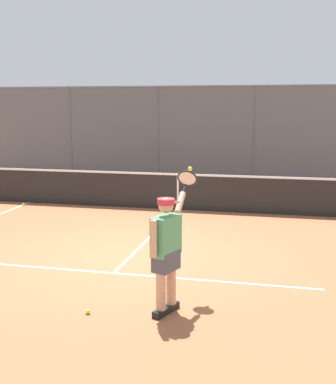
% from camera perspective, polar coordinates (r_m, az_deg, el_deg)
% --- Properties ---
extents(ground_plane, '(60.00, 60.00, 0.00)m').
position_cam_1_polar(ground_plane, '(9.39, -4.04, -7.07)').
color(ground_plane, '#A8603D').
extents(court_line_markings, '(8.60, 9.41, 0.01)m').
position_cam_1_polar(court_line_markings, '(8.10, -7.04, -9.92)').
color(court_line_markings, white).
rests_on(court_line_markings, ground).
extents(fence_backdrop, '(19.54, 1.37, 3.36)m').
position_cam_1_polar(fence_backdrop, '(18.07, 4.53, 5.70)').
color(fence_backdrop, '#565B60').
rests_on(fence_backdrop, ground).
extents(tennis_net, '(11.05, 0.09, 1.07)m').
position_cam_1_polar(tennis_net, '(13.13, 1.14, 0.10)').
color(tennis_net, '#2D2D2D').
rests_on(tennis_net, ground).
extents(tennis_player, '(0.45, 1.34, 1.85)m').
position_cam_1_polar(tennis_player, '(6.60, -0.16, -6.30)').
color(tennis_player, black).
rests_on(tennis_player, ground).
extents(tennis_ball_by_sideline, '(0.07, 0.07, 0.07)m').
position_cam_1_polar(tennis_ball_by_sideline, '(6.92, -9.08, -13.26)').
color(tennis_ball_by_sideline, '#CCDB33').
rests_on(tennis_ball_by_sideline, ground).
extents(tennis_ball_mid_court, '(0.07, 0.07, 0.07)m').
position_cam_1_polar(tennis_ball_mid_court, '(14.31, -16.07, -1.34)').
color(tennis_ball_mid_court, '#CCDB33').
rests_on(tennis_ball_mid_court, ground).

